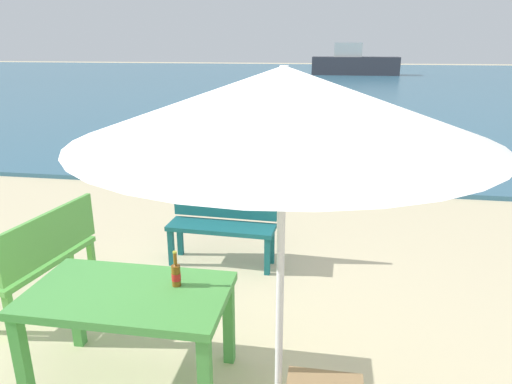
% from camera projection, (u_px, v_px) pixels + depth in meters
% --- Properties ---
extents(sea_water, '(120.00, 50.00, 0.08)m').
position_uv_depth(sea_water, '(327.00, 80.00, 31.26)').
color(sea_water, '#386B84').
rests_on(sea_water, ground_plane).
extents(picnic_table_green, '(1.40, 0.80, 0.76)m').
position_uv_depth(picnic_table_green, '(129.00, 305.00, 3.22)').
color(picnic_table_green, '#4C9E47').
rests_on(picnic_table_green, ground_plane).
extents(beer_bottle_amber, '(0.07, 0.07, 0.26)m').
position_uv_depth(beer_bottle_amber, '(176.00, 274.00, 3.22)').
color(beer_bottle_amber, brown).
rests_on(beer_bottle_amber, picnic_table_green).
extents(patio_umbrella, '(2.10, 2.10, 2.30)m').
position_uv_depth(patio_umbrella, '(283.00, 104.00, 2.25)').
color(patio_umbrella, silver).
rests_on(patio_umbrella, ground_plane).
extents(bench_teal_center, '(1.21, 0.41, 0.95)m').
position_uv_depth(bench_teal_center, '(223.00, 218.00, 5.13)').
color(bench_teal_center, '#196066').
rests_on(bench_teal_center, ground_plane).
extents(bench_green_right, '(0.52, 1.24, 0.95)m').
position_uv_depth(bench_green_right, '(45.00, 253.00, 4.26)').
color(bench_green_right, '#60B24C').
rests_on(bench_green_right, ground_plane).
extents(swimmer_person, '(0.34, 0.34, 0.41)m').
position_uv_depth(swimmer_person, '(266.00, 141.00, 10.63)').
color(swimmer_person, tan).
rests_on(swimmer_person, sea_water).
extents(boat_fishing_trawler, '(6.65, 1.81, 2.42)m').
position_uv_depth(boat_fishing_trawler, '(354.00, 63.00, 35.71)').
color(boat_fishing_trawler, '#38383F').
rests_on(boat_fishing_trawler, sea_water).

